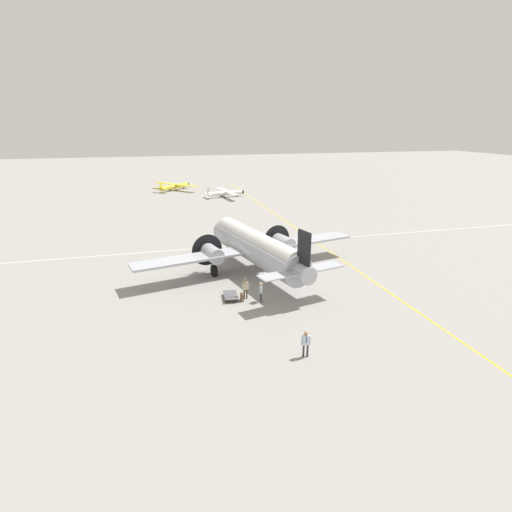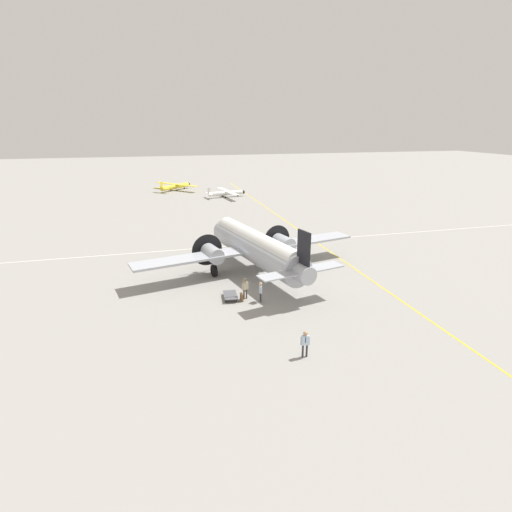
{
  "view_description": "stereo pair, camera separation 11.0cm",
  "coord_description": "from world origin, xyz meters",
  "px_view_note": "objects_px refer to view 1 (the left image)",
  "views": [
    {
      "loc": [
        -33.57,
        8.94,
        13.14
      ],
      "look_at": [
        0.0,
        0.0,
        1.67
      ],
      "focal_mm": 28.0,
      "sensor_mm": 36.0,
      "label": 1
    },
    {
      "loc": [
        -33.6,
        8.84,
        13.14
      ],
      "look_at": [
        0.0,
        0.0,
        1.67
      ],
      "focal_mm": 28.0,
      "sensor_mm": 36.0,
      "label": 2
    }
  ],
  "objects_px": {
    "crew_foreground": "(306,341)",
    "ramp_agent": "(245,286)",
    "airliner_main": "(254,246)",
    "light_aircraft_taxiing": "(226,193)",
    "passenger_boarding": "(261,290)",
    "suitcase_near_door": "(242,297)",
    "baggage_cart": "(230,295)",
    "light_aircraft_distant": "(175,186)"
  },
  "relations": [
    {
      "from": "airliner_main",
      "to": "baggage_cart",
      "type": "bearing_deg",
      "value": 135.42
    },
    {
      "from": "airliner_main",
      "to": "light_aircraft_taxiing",
      "type": "height_order",
      "value": "airliner_main"
    },
    {
      "from": "crew_foreground",
      "to": "light_aircraft_distant",
      "type": "relative_size",
      "value": 0.18
    },
    {
      "from": "ramp_agent",
      "to": "light_aircraft_distant",
      "type": "height_order",
      "value": "light_aircraft_distant"
    },
    {
      "from": "crew_foreground",
      "to": "light_aircraft_distant",
      "type": "distance_m",
      "value": 66.28
    },
    {
      "from": "crew_foreground",
      "to": "ramp_agent",
      "type": "xyz_separation_m",
      "value": [
        8.99,
        1.5,
        0.02
      ]
    },
    {
      "from": "passenger_boarding",
      "to": "suitcase_near_door",
      "type": "bearing_deg",
      "value": 76.7
    },
    {
      "from": "passenger_boarding",
      "to": "light_aircraft_distant",
      "type": "bearing_deg",
      "value": 9.02
    },
    {
      "from": "light_aircraft_distant",
      "to": "light_aircraft_taxiing",
      "type": "bearing_deg",
      "value": -93.19
    },
    {
      "from": "crew_foreground",
      "to": "light_aircraft_distant",
      "type": "xyz_separation_m",
      "value": [
        66.21,
        2.93,
        -0.16
      ]
    },
    {
      "from": "light_aircraft_distant",
      "to": "light_aircraft_taxiing",
      "type": "height_order",
      "value": "light_aircraft_distant"
    },
    {
      "from": "suitcase_near_door",
      "to": "baggage_cart",
      "type": "relative_size",
      "value": 0.33
    },
    {
      "from": "ramp_agent",
      "to": "suitcase_near_door",
      "type": "distance_m",
      "value": 0.89
    },
    {
      "from": "crew_foreground",
      "to": "passenger_boarding",
      "type": "xyz_separation_m",
      "value": [
        8.17,
        0.47,
        -0.04
      ]
    },
    {
      "from": "baggage_cart",
      "to": "light_aircraft_distant",
      "type": "height_order",
      "value": "light_aircraft_distant"
    },
    {
      "from": "light_aircraft_distant",
      "to": "ramp_agent",
      "type": "bearing_deg",
      "value": -130.48
    },
    {
      "from": "passenger_boarding",
      "to": "light_aircraft_distant",
      "type": "relative_size",
      "value": 0.17
    },
    {
      "from": "suitcase_near_door",
      "to": "crew_foreground",
      "type": "bearing_deg",
      "value": -167.86
    },
    {
      "from": "crew_foreground",
      "to": "baggage_cart",
      "type": "height_order",
      "value": "crew_foreground"
    },
    {
      "from": "airliner_main",
      "to": "suitcase_near_door",
      "type": "bearing_deg",
      "value": 144.18
    },
    {
      "from": "airliner_main",
      "to": "baggage_cart",
      "type": "distance_m",
      "value": 6.78
    },
    {
      "from": "ramp_agent",
      "to": "suitcase_near_door",
      "type": "height_order",
      "value": "ramp_agent"
    },
    {
      "from": "passenger_boarding",
      "to": "baggage_cart",
      "type": "height_order",
      "value": "passenger_boarding"
    },
    {
      "from": "passenger_boarding",
      "to": "baggage_cart",
      "type": "bearing_deg",
      "value": 68.57
    },
    {
      "from": "baggage_cart",
      "to": "crew_foreground",
      "type": "bearing_deg",
      "value": -158.07
    },
    {
      "from": "airliner_main",
      "to": "light_aircraft_taxiing",
      "type": "distance_m",
      "value": 40.85
    },
    {
      "from": "passenger_boarding",
      "to": "suitcase_near_door",
      "type": "height_order",
      "value": "passenger_boarding"
    },
    {
      "from": "ramp_agent",
      "to": "airliner_main",
      "type": "bearing_deg",
      "value": 50.66
    },
    {
      "from": "airliner_main",
      "to": "light_aircraft_taxiing",
      "type": "bearing_deg",
      "value": -20.37
    },
    {
      "from": "crew_foreground",
      "to": "light_aircraft_taxiing",
      "type": "height_order",
      "value": "light_aircraft_taxiing"
    },
    {
      "from": "suitcase_near_door",
      "to": "ramp_agent",
      "type": "bearing_deg",
      "value": -49.18
    },
    {
      "from": "light_aircraft_taxiing",
      "to": "crew_foreground",
      "type": "bearing_deg",
      "value": -104.84
    },
    {
      "from": "crew_foreground",
      "to": "ramp_agent",
      "type": "height_order",
      "value": "crew_foreground"
    },
    {
      "from": "airliner_main",
      "to": "suitcase_near_door",
      "type": "xyz_separation_m",
      "value": [
        -6.1,
        2.55,
        -2.22
      ]
    },
    {
      "from": "ramp_agent",
      "to": "light_aircraft_distant",
      "type": "xyz_separation_m",
      "value": [
        57.22,
        1.43,
        -0.18
      ]
    },
    {
      "from": "baggage_cart",
      "to": "light_aircraft_taxiing",
      "type": "relative_size",
      "value": 0.2
    },
    {
      "from": "suitcase_near_door",
      "to": "baggage_cart",
      "type": "height_order",
      "value": "suitcase_near_door"
    },
    {
      "from": "airliner_main",
      "to": "suitcase_near_door",
      "type": "relative_size",
      "value": 33.79
    },
    {
      "from": "passenger_boarding",
      "to": "light_aircraft_taxiing",
      "type": "relative_size",
      "value": 0.16
    },
    {
      "from": "crew_foreground",
      "to": "ramp_agent",
      "type": "bearing_deg",
      "value": -69.87
    },
    {
      "from": "passenger_boarding",
      "to": "suitcase_near_door",
      "type": "xyz_separation_m",
      "value": [
        0.5,
        1.4,
        -0.69
      ]
    },
    {
      "from": "airliner_main",
      "to": "crew_foreground",
      "type": "bearing_deg",
      "value": 164.22
    }
  ]
}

